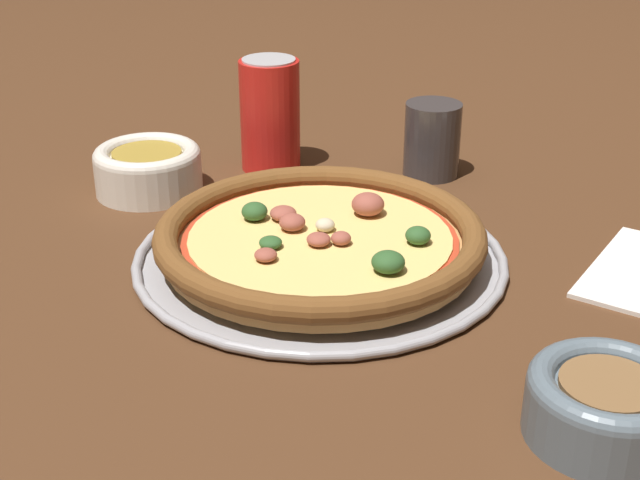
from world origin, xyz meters
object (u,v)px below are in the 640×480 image
beverage_can (270,115)px  drinking_cup (432,140)px  bowl_far (607,403)px  pizza_tray (320,258)px  pizza (320,237)px  bowl_near (148,167)px

beverage_can → drinking_cup: bearing=-72.1°
bowl_far → beverage_can: size_ratio=0.83×
pizza_tray → drinking_cup: 0.25m
pizza → drinking_cup: (0.25, -0.02, 0.02)m
bowl_near → bowl_far: bowl_near is taller
bowl_near → drinking_cup: bearing=-55.7°
pizza_tray → beverage_can: bearing=38.3°
pizza_tray → bowl_far: 0.30m
pizza_tray → drinking_cup: bearing=-4.6°
bowl_far → pizza: bearing=61.9°
bowl_near → beverage_can: (0.12, -0.08, 0.03)m
pizza → bowl_near: bowl_near is taller
bowl_far → drinking_cup: size_ratio=1.27×
bowl_far → drinking_cup: (0.39, 0.25, 0.02)m
pizza → bowl_near: size_ratio=2.62×
bowl_near → bowl_far: size_ratio=1.08×
drinking_cup → beverage_can: size_ratio=0.65×
beverage_can → pizza: bearing=-141.6°
bowl_near → beverage_can: 0.15m
pizza → bowl_near: (0.07, 0.23, 0.00)m
pizza → bowl_far: pizza is taller
drinking_cup → beverage_can: bearing=107.9°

